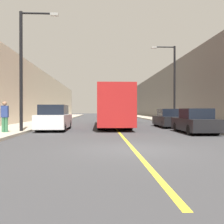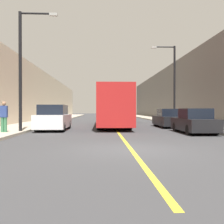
# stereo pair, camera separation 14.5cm
# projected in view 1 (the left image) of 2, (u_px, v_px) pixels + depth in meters

# --- Properties ---
(ground_plane) EXTENTS (200.00, 200.00, 0.00)m
(ground_plane) POSITION_uv_depth(u_px,v_px,m) (134.00, 149.00, 9.73)
(ground_plane) COLOR #38383A
(sidewalk_left) EXTENTS (3.43, 72.00, 0.16)m
(sidewalk_left) POSITION_uv_depth(u_px,v_px,m) (58.00, 119.00, 39.33)
(sidewalk_left) COLOR #A89E8C
(sidewalk_left) RESTS_ON ground
(sidewalk_right) EXTENTS (3.43, 72.00, 0.16)m
(sidewalk_right) POSITION_uv_depth(u_px,v_px,m) (157.00, 119.00, 40.05)
(sidewalk_right) COLOR #A89E8C
(sidewalk_right) RESTS_ON ground
(building_row_left) EXTENTS (4.00, 72.00, 7.00)m
(building_row_left) POSITION_uv_depth(u_px,v_px,m) (33.00, 96.00, 39.13)
(building_row_left) COLOR beige
(building_row_left) RESTS_ON ground
(building_row_right) EXTENTS (4.00, 72.00, 8.26)m
(building_row_right) POSITION_uv_depth(u_px,v_px,m) (181.00, 93.00, 40.19)
(building_row_right) COLOR #66605B
(building_row_right) RESTS_ON ground
(road_center_line) EXTENTS (0.16, 72.00, 0.01)m
(road_center_line) POSITION_uv_depth(u_px,v_px,m) (108.00, 120.00, 39.69)
(road_center_line) COLOR gold
(road_center_line) RESTS_ON ground
(bus) EXTENTS (2.57, 12.77, 3.28)m
(bus) POSITION_uv_depth(u_px,v_px,m) (112.00, 107.00, 23.14)
(bus) COLOR #AD1E1E
(bus) RESTS_ON ground
(parked_suv_left) EXTENTS (1.98, 4.88, 1.82)m
(parked_suv_left) POSITION_uv_depth(u_px,v_px,m) (54.00, 119.00, 18.82)
(parked_suv_left) COLOR silver
(parked_suv_left) RESTS_ON ground
(car_right_near) EXTENTS (1.80, 4.34, 1.56)m
(car_right_near) POSITION_uv_depth(u_px,v_px,m) (195.00, 122.00, 16.49)
(car_right_near) COLOR black
(car_right_near) RESTS_ON ground
(car_right_mid) EXTENTS (1.80, 4.60, 1.56)m
(car_right_mid) POSITION_uv_depth(u_px,v_px,m) (168.00, 119.00, 22.16)
(car_right_mid) COLOR black
(car_right_mid) RESTS_ON ground
(street_lamp_left) EXTENTS (2.41, 0.24, 7.41)m
(street_lamp_left) POSITION_uv_depth(u_px,v_px,m) (24.00, 63.00, 16.23)
(street_lamp_left) COLOR black
(street_lamp_left) RESTS_ON sidewalk_left
(street_lamp_right) EXTENTS (2.41, 0.24, 7.60)m
(street_lamp_right) POSITION_uv_depth(u_px,v_px,m) (173.00, 80.00, 25.79)
(street_lamp_right) COLOR black
(street_lamp_right) RESTS_ON sidewalk_right
(pedestrian) EXTENTS (0.40, 0.25, 1.82)m
(pedestrian) POSITION_uv_depth(u_px,v_px,m) (5.00, 116.00, 15.39)
(pedestrian) COLOR #336B47
(pedestrian) RESTS_ON sidewalk_left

